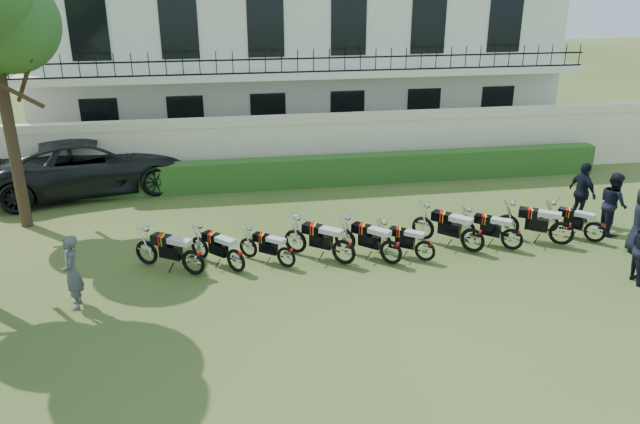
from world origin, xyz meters
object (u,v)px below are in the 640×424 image
Objects in this scene: motorcycle_4 at (391,247)px; motorcycle_9 at (596,227)px; officer_5 at (582,192)px; motorcycle_8 at (562,228)px; motorcycle_1 at (236,255)px; motorcycle_5 at (425,246)px; motorcycle_0 at (193,256)px; officer_4 at (613,203)px; motorcycle_7 at (513,234)px; inspector at (72,272)px; suv at (91,165)px; motorcycle_2 at (286,252)px; motorcycle_3 at (344,246)px; motorcycle_6 at (473,234)px.

motorcycle_4 reaches higher than motorcycle_9.
motorcycle_8 is at bearing 128.53° from officer_5.
motorcycle_1 is 4.75m from motorcycle_5.
motorcycle_0 is 0.99× the size of officer_4.
motorcycle_7 is 10.84m from inspector.
suv reaches higher than inspector.
motorcycle_7 is at bearing 109.02° from officer_4.
motorcycle_4 is 0.83× the size of motorcycle_8.
suv is (-4.48, 6.91, 0.44)m from motorcycle_1.
officer_5 is (11.14, 1.73, 0.38)m from motorcycle_0.
suv reaches higher than officer_5.
motorcycle_0 reaches higher than motorcycle_2.
motorcycle_5 is at bearing 101.02° from officer_5.
motorcycle_7 is (3.38, 0.31, -0.03)m from motorcycle_4.
motorcycle_5 is 8.35m from inspector.
motorcycle_3 is 0.95× the size of officer_4.
motorcycle_4 reaches higher than motorcycle_5.
motorcycle_5 is 5.81m from officer_4.
motorcycle_7 is 0.89× the size of inspector.
officer_5 is at bearing -122.86° from suv.
motorcycle_6 reaches higher than motorcycle_4.
suv reaches higher than motorcycle_4.
motorcycle_8 is at bearing -42.44° from motorcycle_1.
motorcycle_7 is (2.48, 0.28, 0.03)m from motorcycle_5.
officer_5 is at bearing -23.65° from motorcycle_6.
motorcycle_0 is 1.24× the size of motorcycle_1.
motorcycle_0 is 1.04× the size of inspector.
officer_5 is at bearing -33.87° from motorcycle_1.
motorcycle_4 is 10.96m from suv.
officer_5 is at bearing -29.01° from motorcycle_4.
motorcycle_1 is (1.02, -0.01, -0.04)m from motorcycle_0.
motorcycle_3 is (3.70, -0.02, 0.00)m from motorcycle_0.
motorcycle_5 reaches higher than motorcycle_2.
officer_4 reaches higher than motorcycle_0.
inspector is at bearing 141.63° from motorcycle_6.
motorcycle_4 is at bearing -143.84° from suv.
inspector is (-8.29, -0.93, 0.41)m from motorcycle_5.
suv is at bearing 95.22° from motorcycle_8.
motorcycle_8 is 2.16m from officer_5.
motorcycle_6 reaches higher than motorcycle_5.
officer_5 reaches higher than motorcycle_4.
motorcycle_7 is at bearing -133.49° from suv.
motorcycle_7 is (4.55, 0.13, -0.05)m from motorcycle_3.
motorcycle_1 is 1.24m from motorcycle_2.
motorcycle_4 is 2.31m from motorcycle_6.
motorcycle_5 is (3.51, -0.22, 0.01)m from motorcycle_2.
motorcycle_4 reaches higher than motorcycle_1.
officer_4 is (6.62, 0.98, 0.39)m from motorcycle_4.
motorcycle_4 reaches higher than motorcycle_2.
motorcycle_6 is at bearing 123.34° from motorcycle_8.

